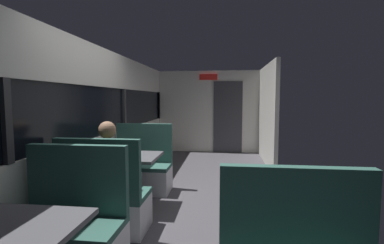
{
  "coord_description": "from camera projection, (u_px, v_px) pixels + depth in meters",
  "views": [
    {
      "loc": [
        0.44,
        -3.54,
        1.52
      ],
      "look_at": [
        -0.36,
        3.28,
        0.93
      ],
      "focal_mm": 25.48,
      "sensor_mm": 36.0,
      "label": 1
    }
  ],
  "objects": [
    {
      "name": "ground_plane",
      "position": [
        190.0,
        212.0,
        3.69
      ],
      "size": [
        3.3,
        9.2,
        0.02
      ],
      "primitive_type": "cube",
      "color": "#423F44"
    },
    {
      "name": "carriage_window_panel_left",
      "position": [
        86.0,
        129.0,
        3.76
      ],
      "size": [
        0.09,
        8.48,
        2.3
      ],
      "color": "beige",
      "rests_on": "ground_plane"
    },
    {
      "name": "carriage_end_bulkhead",
      "position": [
        210.0,
        112.0,
        7.73
      ],
      "size": [
        2.9,
        0.11,
        2.3
      ],
      "color": "beige",
      "rests_on": "ground_plane"
    },
    {
      "name": "carriage_aisle_panel_right",
      "position": [
        267.0,
        114.0,
        6.39
      ],
      "size": [
        0.08,
        2.4,
        2.3
      ],
      "primitive_type": "cube",
      "color": "beige",
      "rests_on": "ground_plane"
    },
    {
      "name": "dining_table_near_window",
      "position": [
        3.0,
        243.0,
        1.67
      ],
      "size": [
        0.9,
        0.7,
        0.74
      ],
      "color": "#9E9EA3",
      "rests_on": "ground_plane"
    },
    {
      "name": "bench_near_window_facing_entry",
      "position": [
        69.0,
        235.0,
        2.38
      ],
      "size": [
        0.95,
        0.5,
        1.1
      ],
      "color": "silver",
      "rests_on": "ground_plane"
    },
    {
      "name": "dining_table_mid_window",
      "position": [
        126.0,
        162.0,
        3.77
      ],
      "size": [
        0.9,
        0.7,
        0.74
      ],
      "color": "#9E9EA3",
      "rests_on": "ground_plane"
    },
    {
      "name": "bench_mid_window_facing_end",
      "position": [
        105.0,
        203.0,
        3.1
      ],
      "size": [
        0.95,
        0.5,
        1.1
      ],
      "color": "silver",
      "rests_on": "ground_plane"
    },
    {
      "name": "bench_mid_window_facing_entry",
      "position": [
        142.0,
        171.0,
        4.48
      ],
      "size": [
        0.95,
        0.5,
        1.1
      ],
      "color": "silver",
      "rests_on": "ground_plane"
    },
    {
      "name": "seated_passenger",
      "position": [
        107.0,
        184.0,
        3.15
      ],
      "size": [
        0.47,
        0.55,
        1.26
      ],
      "color": "#26262D",
      "rests_on": "ground_plane"
    }
  ]
}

